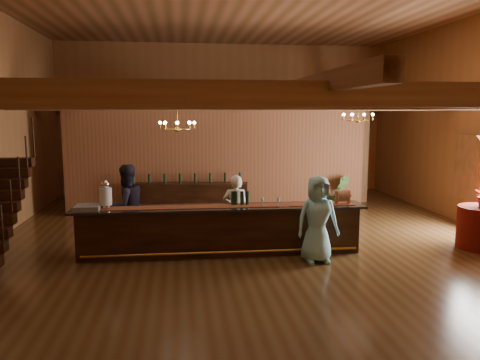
{
  "coord_description": "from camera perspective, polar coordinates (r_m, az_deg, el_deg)",
  "views": [
    {
      "loc": [
        -1.68,
        -10.49,
        3.0
      ],
      "look_at": [
        -0.24,
        0.52,
        1.4
      ],
      "focal_mm": 35.0,
      "sensor_mm": 36.0,
      "label": 1
    }
  ],
  "objects": [
    {
      "name": "floor",
      "position": [
        11.04,
        1.61,
        -7.58
      ],
      "size": [
        14.0,
        14.0,
        0.0
      ],
      "primitive_type": "plane",
      "color": "#52391D",
      "rests_on": "ground"
    },
    {
      "name": "wall_back",
      "position": [
        17.57,
        -1.96,
        7.37
      ],
      "size": [
        12.0,
        0.1,
        5.5
      ],
      "primitive_type": "cube",
      "color": "#9A6334",
      "rests_on": "floor"
    },
    {
      "name": "wall_front",
      "position": [
        3.88,
        18.23,
        4.09
      ],
      "size": [
        12.0,
        0.1,
        5.5
      ],
      "primitive_type": "cube",
      "color": "#9A6334",
      "rests_on": "floor"
    },
    {
      "name": "beam_grid",
      "position": [
        11.13,
        1.26,
        9.43
      ],
      "size": [
        11.9,
        13.9,
        0.39
      ],
      "color": "#9F6E40",
      "rests_on": "wall_left"
    },
    {
      "name": "support_posts",
      "position": [
        10.23,
        2.08,
        0.32
      ],
      "size": [
        9.2,
        10.2,
        3.2
      ],
      "color": "#9F6E40",
      "rests_on": "floor"
    },
    {
      "name": "partition_wall",
      "position": [
        14.11,
        -2.61,
        2.29
      ],
      "size": [
        9.0,
        0.18,
        3.1
      ],
      "primitive_type": "cube",
      "color": "brown",
      "rests_on": "floor"
    },
    {
      "name": "window_right_back",
      "position": [
        13.87,
        26.0,
        1.36
      ],
      "size": [
        0.12,
        1.05,
        1.75
      ],
      "primitive_type": "cube",
      "color": "white",
      "rests_on": "wall_right"
    },
    {
      "name": "backroom_boxes",
      "position": [
        16.24,
        -2.45,
        -0.57
      ],
      "size": [
        4.1,
        0.6,
        1.1
      ],
      "color": "#3B1E0E",
      "rests_on": "floor"
    },
    {
      "name": "tasting_bar",
      "position": [
        10.04,
        -2.38,
        -6.09
      ],
      "size": [
        6.21,
        0.91,
        1.04
      ],
      "rotation": [
        0.0,
        0.0,
        -0.02
      ],
      "color": "#3B1E0E",
      "rests_on": "floor"
    },
    {
      "name": "beverage_dispenser",
      "position": [
        10.04,
        -16.08,
        -1.76
      ],
      "size": [
        0.26,
        0.26,
        0.6
      ],
      "color": "silver",
      "rests_on": "tasting_bar"
    },
    {
      "name": "glass_rack_tray",
      "position": [
        10.06,
        -18.05,
        -3.21
      ],
      "size": [
        0.5,
        0.5,
        0.1
      ],
      "primitive_type": "cube",
      "color": "gray",
      "rests_on": "tasting_bar"
    },
    {
      "name": "raffle_drum",
      "position": [
        10.37,
        12.38,
        -1.95
      ],
      "size": [
        0.34,
        0.24,
        0.3
      ],
      "color": "brown",
      "rests_on": "tasting_bar"
    },
    {
      "name": "bar_bottle_0",
      "position": [
        10.04,
        -0.86,
        -2.24
      ],
      "size": [
        0.07,
        0.07,
        0.3
      ],
      "primitive_type": "cylinder",
      "color": "black",
      "rests_on": "tasting_bar"
    },
    {
      "name": "bar_bottle_1",
      "position": [
        10.04,
        -0.56,
        -2.24
      ],
      "size": [
        0.07,
        0.07,
        0.3
      ],
      "primitive_type": "cylinder",
      "color": "black",
      "rests_on": "tasting_bar"
    },
    {
      "name": "bar_bottle_2",
      "position": [
        10.06,
        0.23,
        -2.22
      ],
      "size": [
        0.07,
        0.07,
        0.3
      ],
      "primitive_type": "cylinder",
      "color": "black",
      "rests_on": "tasting_bar"
    },
    {
      "name": "bar_bottle_3",
      "position": [
        10.07,
        0.88,
        -2.21
      ],
      "size": [
        0.07,
        0.07,
        0.3
      ],
      "primitive_type": "cylinder",
      "color": "black",
      "rests_on": "tasting_bar"
    },
    {
      "name": "backbar_shelf",
      "position": [
        13.78,
        -6.37,
        -2.36
      ],
      "size": [
        3.52,
        1.1,
        0.98
      ],
      "primitive_type": "cube",
      "rotation": [
        0.0,
        0.0,
        -0.16
      ],
      "color": "#3B1E0E",
      "rests_on": "floor"
    },
    {
      "name": "chandelier_left",
      "position": [
        10.63,
        -7.65,
        6.65
      ],
      "size": [
        0.8,
        0.8,
        0.63
      ],
      "color": "gold",
      "rests_on": "beam_grid"
    },
    {
      "name": "chandelier_right",
      "position": [
        12.06,
        14.2,
        7.48
      ],
      "size": [
        0.8,
        0.8,
        0.45
      ],
      "color": "gold",
      "rests_on": "beam_grid"
    },
    {
      "name": "bartender",
      "position": [
        10.65,
        -0.53,
        -3.69
      ],
      "size": [
        0.65,
        0.49,
        1.61
      ],
      "primitive_type": "imported",
      "rotation": [
        0.0,
        0.0,
        2.94
      ],
      "color": "white",
      "rests_on": "floor"
    },
    {
      "name": "staff_second",
      "position": [
        10.68,
        -13.7,
        -3.16
      ],
      "size": [
        1.16,
        1.12,
        1.88
      ],
      "primitive_type": "imported",
      "rotation": [
        0.0,
        0.0,
        3.78
      ],
      "color": "#221F2F",
      "rests_on": "floor"
    },
    {
      "name": "guest",
      "position": [
        9.56,
        9.44,
        -4.74
      ],
      "size": [
        0.89,
        0.61,
        1.76
      ],
      "primitive_type": "imported",
      "rotation": [
        0.0,
        0.0,
        0.05
      ],
      "color": "#8FE0EC",
      "rests_on": "floor"
    },
    {
      "name": "floor_plant",
      "position": [
        14.81,
        12.08,
        -1.49
      ],
      "size": [
        0.62,
        0.51,
        1.11
      ],
      "primitive_type": "imported",
      "rotation": [
        0.0,
        0.0,
        -0.02
      ],
      "color": "#416F30",
      "rests_on": "floor"
    }
  ]
}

